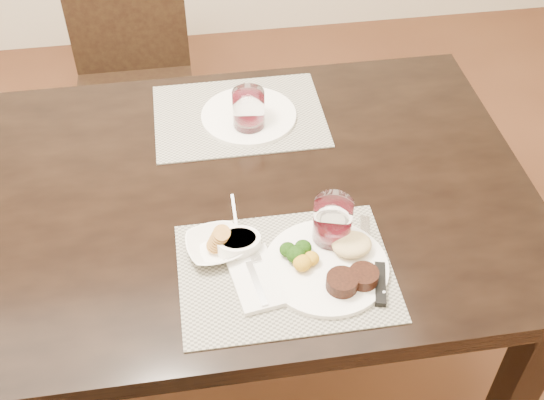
{
  "coord_description": "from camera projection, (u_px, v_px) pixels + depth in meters",
  "views": [
    {
      "loc": [
        0.18,
        -1.2,
        1.89
      ],
      "look_at": [
        0.35,
        -0.12,
        0.82
      ],
      "focal_mm": 45.0,
      "sensor_mm": 36.0,
      "label": 1
    }
  ],
  "objects": [
    {
      "name": "napkin_fork",
      "position": [
        255.0,
        278.0,
        1.45
      ],
      "size": [
        0.12,
        0.18,
        0.02
      ],
      "rotation": [
        0.0,
        0.0,
        0.16
      ],
      "color": "white",
      "rests_on": "placemat_near"
    },
    {
      "name": "far_plate",
      "position": [
        249.0,
        116.0,
        1.85
      ],
      "size": [
        0.26,
        0.26,
        0.01
      ],
      "primitive_type": "cylinder",
      "color": "white",
      "rests_on": "placemat_far"
    },
    {
      "name": "dinner_plate",
      "position": [
        332.0,
        264.0,
        1.46
      ],
      "size": [
        0.27,
        0.27,
        0.05
      ],
      "rotation": [
        0.0,
        0.0,
        -0.42
      ],
      "color": "white",
      "rests_on": "placemat_near"
    },
    {
      "name": "steak_knife",
      "position": [
        376.0,
        273.0,
        1.46
      ],
      "size": [
        0.06,
        0.26,
        0.01
      ],
      "rotation": [
        0.0,
        0.0,
        -0.24
      ],
      "color": "silver",
      "rests_on": "placemat_near"
    },
    {
      "name": "placemat_far",
      "position": [
        239.0,
        116.0,
        1.86
      ],
      "size": [
        0.46,
        0.34,
        0.0
      ],
      "primitive_type": "cube",
      "color": "gray",
      "rests_on": "dining_table"
    },
    {
      "name": "wine_glass_near",
      "position": [
        332.0,
        224.0,
        1.49
      ],
      "size": [
        0.09,
        0.09,
        0.12
      ],
      "rotation": [
        0.0,
        0.0,
        0.23
      ],
      "color": "white",
      "rests_on": "placemat_near"
    },
    {
      "name": "cracker_bowl",
      "position": [
        215.0,
        246.0,
        1.5
      ],
      "size": [
        0.14,
        0.14,
        0.06
      ],
      "rotation": [
        0.0,
        0.0,
        0.15
      ],
      "color": "white",
      "rests_on": "placemat_near"
    },
    {
      "name": "dining_table",
      "position": [
        126.0,
        225.0,
        1.69
      ],
      "size": [
        2.0,
        1.0,
        0.75
      ],
      "color": "black",
      "rests_on": "ground"
    },
    {
      "name": "ground_plane",
      "position": [
        158.0,
        370.0,
        2.15
      ],
      "size": [
        4.5,
        4.5,
        0.0
      ],
      "primitive_type": "plane",
      "color": "#442416",
      "rests_on": "ground"
    },
    {
      "name": "wine_glass_far",
      "position": [
        249.0,
        113.0,
        1.79
      ],
      "size": [
        0.08,
        0.08,
        0.12
      ],
      "rotation": [
        0.0,
        0.0,
        -0.06
      ],
      "color": "white",
      "rests_on": "placemat_far"
    },
    {
      "name": "sauce_ramekin",
      "position": [
        238.0,
        243.0,
        1.5
      ],
      "size": [
        0.1,
        0.15,
        0.08
      ],
      "rotation": [
        0.0,
        0.0,
        0.02
      ],
      "color": "white",
      "rests_on": "placemat_near"
    },
    {
      "name": "placemat_near",
      "position": [
        286.0,
        272.0,
        1.47
      ],
      "size": [
        0.46,
        0.34,
        0.0
      ],
      "primitive_type": "cube",
      "color": "gray",
      "rests_on": "dining_table"
    },
    {
      "name": "chair_far",
      "position": [
        133.0,
        71.0,
        2.46
      ],
      "size": [
        0.42,
        0.42,
        0.9
      ],
      "color": "black",
      "rests_on": "ground"
    }
  ]
}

